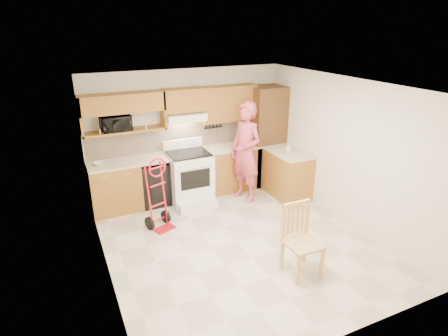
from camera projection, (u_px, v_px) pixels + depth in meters
floor at (237, 242)px, 6.04m from camera, size 4.00×4.50×0.02m
ceiling at (239, 84)px, 5.13m from camera, size 4.00×4.50×0.02m
wall_back at (187, 132)px, 7.50m from camera, size 4.00×0.02×2.50m
wall_front at (342, 246)px, 3.68m from camera, size 4.00×0.02×2.50m
wall_left at (99, 194)px, 4.80m from camera, size 0.02×4.50×2.50m
wall_right at (343, 152)px, 6.38m from camera, size 0.02×4.50×2.50m
backsplash at (188, 135)px, 7.50m from camera, size 3.92×0.03×0.55m
lower_cab_left at (115, 188)px, 6.92m from camera, size 0.90×0.60×0.90m
dishwasher at (155, 182)px, 7.22m from camera, size 0.60×0.60×0.85m
lower_cab_right at (231, 168)px, 7.85m from camera, size 1.14×0.60×0.90m
countertop_left at (129, 162)px, 6.87m from camera, size 1.50×0.63×0.04m
countertop_right at (231, 147)px, 7.68m from camera, size 1.14×0.63×0.04m
cab_return_right at (287, 175)px, 7.52m from camera, size 0.60×1.00×0.90m
countertop_return at (288, 153)px, 7.35m from camera, size 0.63×1.00×0.04m
pantry_tall at (266, 136)px, 7.96m from camera, size 0.70×0.60×2.10m
upper_cab_left at (122, 103)px, 6.60m from camera, size 1.50×0.33×0.34m
upper_shelf_mw at (125, 131)px, 6.78m from camera, size 1.50×0.33×0.04m
upper_cab_center at (183, 100)px, 7.05m from camera, size 0.76×0.33×0.44m
upper_cab_right at (228, 103)px, 7.48m from camera, size 1.14×0.33×0.70m
range_hood at (185, 117)px, 7.11m from camera, size 0.76×0.46×0.14m
knife_strip at (213, 130)px, 7.67m from camera, size 0.40×0.05×0.29m
microwave at (116, 123)px, 6.66m from camera, size 0.55×0.40×0.28m
range at (190, 174)px, 7.20m from camera, size 0.80×1.05×1.18m
person at (246, 152)px, 7.16m from camera, size 0.64×0.81×1.96m
hand_truck at (159, 197)px, 6.25m from camera, size 0.57×0.54×1.15m
dining_chair at (303, 241)px, 5.11m from camera, size 0.46×0.50×1.02m
soap_bottle at (289, 148)px, 7.30m from camera, size 0.10×0.10×0.17m
bowl at (99, 164)px, 6.64m from camera, size 0.22×0.22×0.05m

